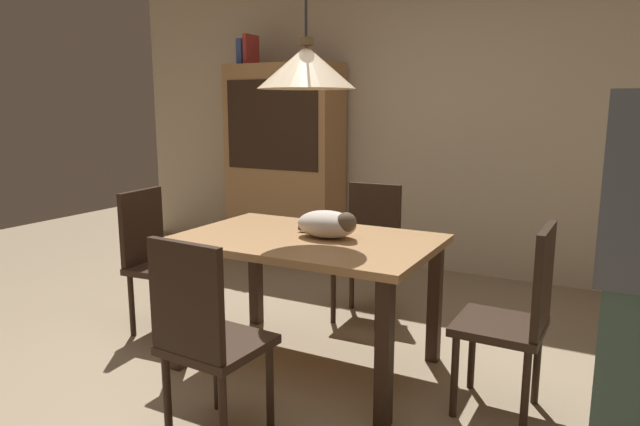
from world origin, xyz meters
name	(u,v)px	position (x,y,z in m)	size (l,w,h in m)	color
ground	(266,390)	(0.00, 0.00, 0.00)	(10.00, 10.00, 0.00)	#998466
back_wall	(429,108)	(0.00, 2.65, 1.45)	(6.40, 0.10, 2.90)	beige
dining_table	(307,255)	(0.04, 0.37, 0.65)	(1.40, 0.90, 0.75)	#A87A4C
chair_near_front	(205,333)	(0.04, -0.51, 0.51)	(0.42, 0.42, 0.93)	black
chair_right_side	(518,313)	(1.17, 0.37, 0.51)	(0.41, 0.41, 0.93)	black
chair_far_back	(369,245)	(0.04, 1.25, 0.51)	(0.41, 0.41, 0.93)	black
chair_left_side	(156,254)	(-1.09, 0.36, 0.51)	(0.43, 0.43, 0.93)	black
cat_sleeping	(328,224)	(0.15, 0.41, 0.83)	(0.39, 0.23, 0.16)	beige
pendant_lamp	(306,67)	(0.04, 0.37, 1.66)	(0.52, 0.52, 1.30)	beige
hutch_bookcase	(285,167)	(-1.30, 2.32, 0.89)	(1.12, 0.45, 1.85)	#A87A4C
book_blue_wide	(246,52)	(-1.72, 2.32, 1.97)	(0.06, 0.24, 0.24)	#384C93
book_red_tall	(251,50)	(-1.66, 2.32, 1.99)	(0.04, 0.22, 0.28)	#B73833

